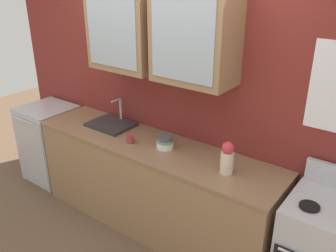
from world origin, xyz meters
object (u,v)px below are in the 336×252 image
sink_faucet (112,124)px  vase (227,158)px  bowl_stack (165,142)px  dishwasher (51,143)px  cup_near_sink (130,138)px

sink_faucet → vase: size_ratio=1.65×
bowl_stack → dishwasher: bowl_stack is taller
cup_near_sink → dishwasher: bearing=176.4°
sink_faucet → cup_near_sink: 0.46m
vase → cup_near_sink: (-0.98, -0.05, -0.09)m
vase → cup_near_sink: size_ratio=2.49×
dishwasher → bowl_stack: bearing=0.7°
bowl_stack → dishwasher: 1.82m
bowl_stack → dishwasher: size_ratio=0.17×
sink_faucet → dishwasher: 1.11m
vase → dishwasher: 2.47m
sink_faucet → bowl_stack: (0.75, -0.07, 0.04)m
vase → cup_near_sink: 0.99m
bowl_stack → sink_faucet: bearing=174.9°
sink_faucet → cup_near_sink: bearing=-22.7°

